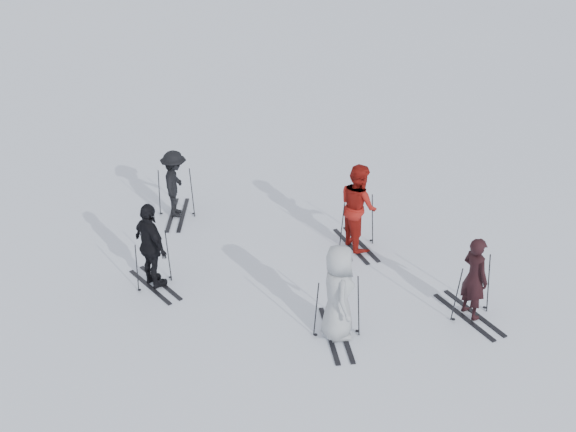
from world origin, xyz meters
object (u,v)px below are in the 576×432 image
(skier_red, at_px, (358,207))
(skier_uphill_far, at_px, (175,185))
(skier_near_dark, at_px, (474,279))
(skier_grey, at_px, (338,293))
(skier_uphill_left, at_px, (151,247))

(skier_red, relative_size, skier_uphill_far, 1.19)
(skier_near_dark, bearing_deg, skier_uphill_far, 27.90)
(skier_grey, height_order, skier_uphill_left, skier_grey)
(skier_red, distance_m, skier_grey, 3.29)
(skier_grey, bearing_deg, skier_uphill_left, 57.80)
(skier_uphill_far, bearing_deg, skier_near_dark, -123.16)
(skier_near_dark, relative_size, skier_uphill_left, 0.92)
(skier_near_dark, bearing_deg, skier_red, 7.95)
(skier_near_dark, height_order, skier_grey, skier_grey)
(skier_grey, xyz_separation_m, skier_uphill_far, (-0.71, 5.83, -0.12))
(skier_grey, bearing_deg, skier_near_dark, -84.75)
(skier_red, relative_size, skier_grey, 1.05)
(skier_grey, bearing_deg, skier_red, -19.07)
(skier_red, bearing_deg, skier_uphill_far, 48.72)
(skier_near_dark, bearing_deg, skier_grey, 74.26)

